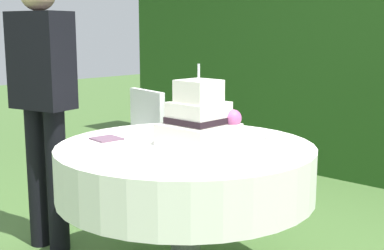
# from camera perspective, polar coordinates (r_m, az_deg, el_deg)

# --- Properties ---
(cake_table) EXTENTS (1.27, 1.27, 0.74)m
(cake_table) POSITION_cam_1_polar(r_m,az_deg,el_deg) (2.61, -0.70, -4.96)
(cake_table) COLOR #4C4C51
(cake_table) RESTS_ON ground_plane
(wedding_cake) EXTENTS (0.32, 0.32, 0.40)m
(wedding_cake) POSITION_cam_1_polar(r_m,az_deg,el_deg) (2.55, 0.83, 0.50)
(wedding_cake) COLOR white
(wedding_cake) RESTS_ON cake_table
(serving_plate_near) EXTENTS (0.15, 0.15, 0.01)m
(serving_plate_near) POSITION_cam_1_polar(r_m,az_deg,el_deg) (2.75, 9.45, -1.42)
(serving_plate_near) COLOR white
(serving_plate_near) RESTS_ON cake_table
(serving_plate_far) EXTENTS (0.13, 0.13, 0.01)m
(serving_plate_far) POSITION_cam_1_polar(r_m,az_deg,el_deg) (2.17, 4.80, -4.47)
(serving_plate_far) COLOR white
(serving_plate_far) RESTS_ON cake_table
(serving_plate_left) EXTENTS (0.11, 0.11, 0.01)m
(serving_plate_left) POSITION_cam_1_polar(r_m,az_deg,el_deg) (2.99, 4.91, -0.38)
(serving_plate_left) COLOR white
(serving_plate_left) RESTS_ON cake_table
(serving_plate_right) EXTENTS (0.10, 0.10, 0.01)m
(serving_plate_right) POSITION_cam_1_polar(r_m,az_deg,el_deg) (2.86, -4.18, -0.84)
(serving_plate_right) COLOR white
(serving_plate_right) RESTS_ON cake_table
(napkin_stack) EXTENTS (0.15, 0.15, 0.01)m
(napkin_stack) POSITION_cam_1_polar(r_m,az_deg,el_deg) (2.74, -9.26, -1.47)
(napkin_stack) COLOR #6B4C60
(napkin_stack) RESTS_ON cake_table
(garden_chair) EXTENTS (0.47, 0.47, 0.89)m
(garden_chair) POSITION_cam_1_polar(r_m,az_deg,el_deg) (3.64, -6.21, -1.80)
(garden_chair) COLOR white
(garden_chair) RESTS_ON ground_plane
(standing_person) EXTENTS (0.39, 0.27, 1.60)m
(standing_person) POSITION_cam_1_polar(r_m,az_deg,el_deg) (3.15, -15.85, 3.16)
(standing_person) COLOR black
(standing_person) RESTS_ON ground_plane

